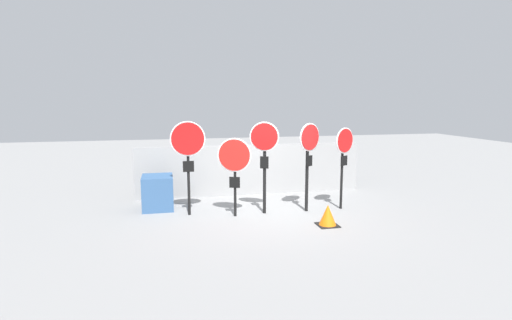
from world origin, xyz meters
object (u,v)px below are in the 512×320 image
(stop_sign_3, at_px, (309,150))
(stop_sign_1, at_px, (234,161))
(stop_sign_2, at_px, (264,150))
(traffic_cone_0, at_px, (328,215))
(stop_sign_4, at_px, (344,151))
(storage_crate, at_px, (158,192))
(stop_sign_0, at_px, (188,148))

(stop_sign_3, bearing_deg, stop_sign_1, 152.48)
(stop_sign_1, relative_size, stop_sign_3, 0.86)
(stop_sign_2, bearing_deg, stop_sign_1, -152.55)
(stop_sign_2, height_order, traffic_cone_0, stop_sign_2)
(stop_sign_1, height_order, stop_sign_4, stop_sign_4)
(storage_crate, bearing_deg, stop_sign_0, -45.83)
(stop_sign_2, relative_size, stop_sign_4, 1.08)
(stop_sign_4, bearing_deg, traffic_cone_0, -155.30)
(stop_sign_2, height_order, stop_sign_4, stop_sign_2)
(stop_sign_4, distance_m, traffic_cone_0, 2.04)
(stop_sign_4, bearing_deg, stop_sign_2, 150.91)
(stop_sign_0, distance_m, stop_sign_4, 4.01)
(stop_sign_3, distance_m, stop_sign_4, 0.98)
(stop_sign_1, height_order, stop_sign_2, stop_sign_2)
(traffic_cone_0, bearing_deg, stop_sign_3, 91.95)
(stop_sign_3, bearing_deg, stop_sign_4, -27.95)
(storage_crate, bearing_deg, stop_sign_4, -12.92)
(stop_sign_0, relative_size, stop_sign_2, 1.01)
(stop_sign_1, xyz_separation_m, storage_crate, (-1.87, 1.16, -0.95))
(stop_sign_1, bearing_deg, traffic_cone_0, -10.64)
(stop_sign_1, xyz_separation_m, traffic_cone_0, (1.97, -1.17, -1.16))
(stop_sign_0, distance_m, storage_crate, 1.69)
(stop_sign_2, distance_m, stop_sign_4, 2.13)
(stop_sign_1, relative_size, traffic_cone_0, 3.99)
(stop_sign_1, xyz_separation_m, stop_sign_2, (0.78, 0.10, 0.24))
(stop_sign_2, relative_size, traffic_cone_0, 4.76)
(traffic_cone_0, bearing_deg, stop_sign_4, 52.88)
(stop_sign_0, distance_m, stop_sign_2, 1.89)
(storage_crate, bearing_deg, stop_sign_2, -21.85)
(stop_sign_0, height_order, stop_sign_3, stop_sign_0)
(traffic_cone_0, bearing_deg, stop_sign_1, 149.22)
(stop_sign_0, height_order, stop_sign_4, stop_sign_0)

